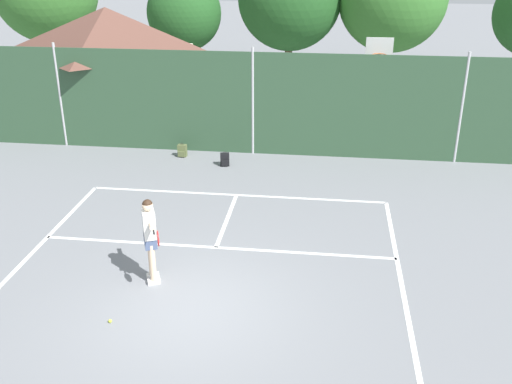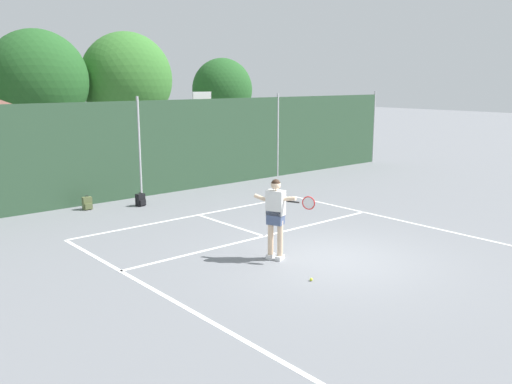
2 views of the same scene
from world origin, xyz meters
name	(u,v)px [view 2 (image 2 of 2)]	position (x,y,z in m)	size (l,w,h in m)	color
ground_plane	(336,259)	(0.00, 0.00, 0.00)	(120.00, 120.00, 0.00)	slate
court_markings	(315,253)	(0.00, 0.65, 0.00)	(8.30, 11.10, 0.01)	white
chainlink_fence	(139,149)	(0.00, 9.00, 1.67)	(26.09, 0.09, 3.48)	#2D4C33
basketball_hoop	(202,122)	(4.01, 10.96, 2.31)	(0.90, 0.67, 3.55)	yellow
treeline_backdrop	(7,82)	(-1.07, 19.52, 3.95)	(27.79, 4.66, 6.88)	brown
tennis_player	(276,212)	(-1.02, 0.91, 1.11)	(0.69, 1.31, 1.85)	silver
tennis_ball	(311,279)	(-1.41, -0.59, 0.03)	(0.07, 0.07, 0.07)	#CCE033
backpack_olive	(87,204)	(-2.25, 8.37, 0.19)	(0.29, 0.26, 0.46)	#566038
backpack_black	(141,200)	(-0.72, 7.73, 0.19)	(0.31, 0.28, 0.46)	black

